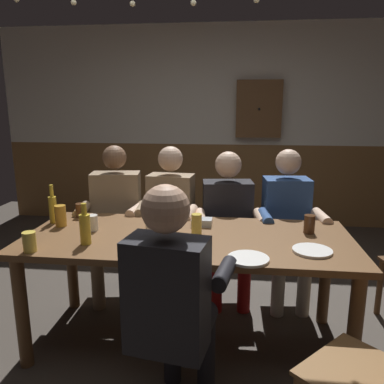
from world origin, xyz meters
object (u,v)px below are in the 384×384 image
object	(u,v)px
person_1	(169,217)
pint_glass_0	(309,224)
bottle_0	(85,228)
dining_table	(188,250)
person_4	(172,297)
bottle_1	(53,208)
pint_glass_8	(81,210)
pint_glass_5	(151,226)
person_0	(115,215)
pint_glass_2	(61,216)
wall_dart_cabinet	(259,109)
plate_0	(248,259)
pint_glass_1	(197,226)
pint_glass_4	(92,223)
plate_1	(312,251)
condiment_caddy	(202,222)
pint_glass_7	(29,242)
pint_glass_3	(171,225)
pint_glass_6	(168,242)
person_3	(287,220)
person_2	(228,219)

from	to	relation	value
person_1	pint_glass_0	world-z (taller)	person_1
bottle_0	dining_table	bearing A→B (deg)	19.85
person_4	bottle_1	xyz separation A→B (m)	(-0.99, 0.83, 0.18)
pint_glass_0	pint_glass_8	world-z (taller)	pint_glass_0
bottle_1	dining_table	bearing A→B (deg)	-9.77
bottle_0	pint_glass_0	distance (m)	1.41
person_4	pint_glass_5	size ratio (longest dim) A/B	10.40
person_0	pint_glass_2	size ratio (longest dim) A/B	8.54
person_1	wall_dart_cabinet	xyz separation A→B (m)	(0.80, 1.99, 0.83)
bottle_1	wall_dart_cabinet	size ratio (longest dim) A/B	0.39
person_4	bottle_0	bearing A→B (deg)	152.94
plate_0	pint_glass_1	bearing A→B (deg)	135.91
dining_table	person_4	size ratio (longest dim) A/B	1.67
bottle_0	pint_glass_8	bearing A→B (deg)	115.14
pint_glass_4	pint_glass_5	size ratio (longest dim) A/B	0.87
plate_1	pint_glass_5	bearing A→B (deg)	170.13
bottle_1	condiment_caddy	bearing A→B (deg)	2.79
bottle_0	pint_glass_5	size ratio (longest dim) A/B	2.10
pint_glass_7	wall_dart_cabinet	bearing A→B (deg)	64.91
plate_0	bottle_1	xyz separation A→B (m)	(-1.35, 0.51, 0.10)
plate_0	pint_glass_3	xyz separation A→B (m)	(-0.48, 0.37, 0.05)
plate_1	wall_dart_cabinet	xyz separation A→B (m)	(-0.18, 2.83, 0.75)
condiment_caddy	pint_glass_8	distance (m)	0.91
person_1	pint_glass_5	distance (m)	0.69
bottle_0	plate_1	bearing A→B (deg)	1.07
condiment_caddy	plate_1	distance (m)	0.78
bottle_1	pint_glass_5	distance (m)	0.77
plate_0	pint_glass_8	size ratio (longest dim) A/B	2.17
dining_table	person_0	distance (m)	0.95
dining_table	person_4	xyz separation A→B (m)	(0.01, -0.66, 0.02)
pint_glass_6	pint_glass_8	xyz separation A→B (m)	(-0.76, 0.61, -0.01)
pint_glass_5	condiment_caddy	bearing A→B (deg)	38.05
plate_1	pint_glass_2	bearing A→B (deg)	170.03
pint_glass_4	plate_0	bearing A→B (deg)	-20.66
person_3	pint_glass_6	xyz separation A→B (m)	(-0.78, -0.96, 0.14)
person_3	pint_glass_5	world-z (taller)	person_3
condiment_caddy	plate_1	world-z (taller)	condiment_caddy
pint_glass_7	bottle_0	bearing A→B (deg)	30.14
person_3	bottle_0	world-z (taller)	person_3
pint_glass_5	pint_glass_7	distance (m)	0.71
person_0	plate_1	world-z (taller)	person_0
pint_glass_0	pint_glass_7	world-z (taller)	pint_glass_0
pint_glass_2	person_3	bearing A→B (deg)	19.74
person_4	plate_1	bearing A→B (deg)	43.19
person_4	pint_glass_5	distance (m)	0.70
bottle_1	pint_glass_8	bearing A→B (deg)	47.33
person_2	person_3	xyz separation A→B (m)	(0.46, -0.00, 0.01)
pint_glass_2	bottle_1	bearing A→B (deg)	141.47
person_2	condiment_caddy	world-z (taller)	person_2
condiment_caddy	plate_1	bearing A→B (deg)	-31.35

